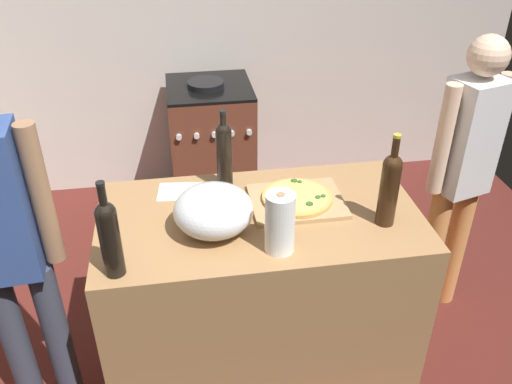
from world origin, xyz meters
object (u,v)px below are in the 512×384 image
(wine_bottle_green, at_px, (109,235))
(person_in_stripes, at_px, (7,242))
(mixing_bowl, at_px, (213,210))
(person_in_red, at_px, (462,167))
(pizza, at_px, (297,197))
(paper_towel_roll, at_px, (280,223))
(wine_bottle_dark, at_px, (390,186))
(stove, at_px, (212,146))
(wine_bottle_amber, at_px, (224,153))

(wine_bottle_green, height_order, person_in_stripes, person_in_stripes)
(mixing_bowl, xyz_separation_m, person_in_red, (1.28, 0.38, -0.13))
(pizza, xyz_separation_m, person_in_red, (0.90, 0.24, -0.07))
(pizza, bearing_deg, wine_bottle_green, -155.33)
(paper_towel_roll, height_order, wine_bottle_dark, wine_bottle_dark)
(pizza, xyz_separation_m, wine_bottle_dark, (0.32, -0.20, 0.14))
(stove, height_order, person_in_red, person_in_red)
(pizza, distance_m, stove, 1.62)
(pizza, bearing_deg, person_in_red, 14.94)
(stove, bearing_deg, pizza, -80.45)
(paper_towel_roll, bearing_deg, person_in_red, 27.62)
(wine_bottle_amber, relative_size, person_in_stripes, 0.23)
(person_in_red, bearing_deg, wine_bottle_green, -160.49)
(person_in_stripes, bearing_deg, pizza, 6.41)
(mixing_bowl, relative_size, paper_towel_roll, 1.27)
(pizza, distance_m, wine_bottle_dark, 0.41)
(paper_towel_roll, xyz_separation_m, stove, (-0.12, 1.82, -0.60))
(stove, bearing_deg, wine_bottle_amber, -91.58)
(mixing_bowl, height_order, paper_towel_roll, paper_towel_roll)
(pizza, bearing_deg, mixing_bowl, -159.19)
(person_in_red, bearing_deg, pizza, -165.06)
(stove, xyz_separation_m, person_in_red, (1.16, -1.28, 0.44))
(mixing_bowl, xyz_separation_m, paper_towel_roll, (0.24, -0.16, 0.03))
(mixing_bowl, height_order, wine_bottle_dark, wine_bottle_dark)
(stove, bearing_deg, mixing_bowl, -94.06)
(wine_bottle_green, relative_size, person_in_stripes, 0.23)
(pizza, height_order, wine_bottle_amber, wine_bottle_amber)
(paper_towel_roll, bearing_deg, wine_bottle_green, -176.11)
(paper_towel_roll, bearing_deg, stove, 93.69)
(wine_bottle_amber, distance_m, person_in_stripes, 0.95)
(mixing_bowl, relative_size, wine_bottle_dark, 0.79)
(paper_towel_roll, bearing_deg, person_in_stripes, 170.52)
(mixing_bowl, bearing_deg, wine_bottle_amber, 76.22)
(mixing_bowl, xyz_separation_m, stove, (0.12, 1.66, -0.57))
(paper_towel_roll, relative_size, stove, 0.26)
(wine_bottle_dark, bearing_deg, stove, 108.68)
(wine_bottle_dark, distance_m, stove, 1.92)
(wine_bottle_dark, bearing_deg, wine_bottle_green, -172.20)
(pizza, xyz_separation_m, person_in_stripes, (-1.17, -0.13, -0.00))
(stove, xyz_separation_m, person_in_stripes, (-0.91, -1.65, 0.50))
(wine_bottle_green, height_order, wine_bottle_dark, wine_bottle_dark)
(person_in_red, bearing_deg, paper_towel_roll, -152.38)
(wine_bottle_green, bearing_deg, paper_towel_roll, 3.89)
(paper_towel_roll, xyz_separation_m, person_in_red, (1.04, 0.54, -0.16))
(mixing_bowl, height_order, stove, mixing_bowl)
(pizza, relative_size, wine_bottle_dark, 0.76)
(mixing_bowl, distance_m, wine_bottle_green, 0.44)
(wine_bottle_amber, xyz_separation_m, person_in_stripes, (-0.88, -0.32, -0.15))
(person_in_red, bearing_deg, stove, 132.23)
(person_in_stripes, bearing_deg, paper_towel_roll, -9.48)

